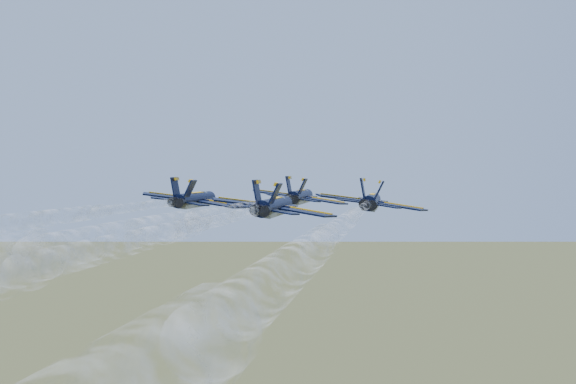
# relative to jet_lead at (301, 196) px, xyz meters

# --- Properties ---
(jet_lead) EXTENTS (14.06, 18.17, 4.09)m
(jet_lead) POSITION_rel_jet_lead_xyz_m (0.00, 0.00, 0.00)
(jet_lead) COLOR black
(jet_left) EXTENTS (14.06, 18.17, 4.09)m
(jet_left) POSITION_rel_jet_lead_xyz_m (-13.30, -10.37, 0.00)
(jet_left) COLOR black
(jet_right) EXTENTS (14.06, 18.17, 4.09)m
(jet_right) POSITION_rel_jet_lead_xyz_m (9.93, -13.53, 0.00)
(jet_right) COLOR black
(jet_slot) EXTENTS (14.06, 18.17, 4.09)m
(jet_slot) POSITION_rel_jet_lead_xyz_m (-1.09, -25.08, 0.00)
(jet_slot) COLOR black
(smoke_trail_lead) EXTENTS (8.73, 91.83, 2.52)m
(smoke_trail_lead) POSITION_rel_jet_lead_xyz_m (-5.10, -67.46, 0.04)
(smoke_trail_lead) COLOR white
(smoke_trail_right) EXTENTS (8.73, 91.83, 2.52)m
(smoke_trail_right) POSITION_rel_jet_lead_xyz_m (4.83, -81.00, 0.04)
(smoke_trail_right) COLOR white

